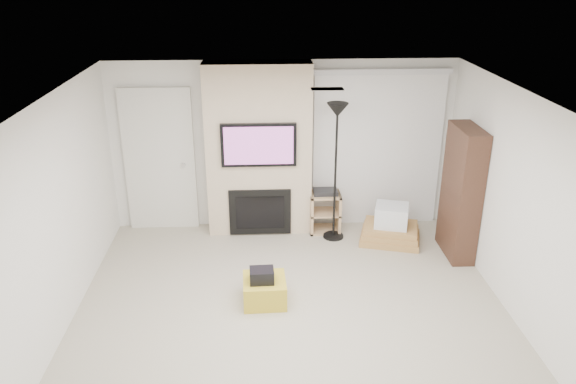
{
  "coord_description": "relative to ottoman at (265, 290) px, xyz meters",
  "views": [
    {
      "loc": [
        -0.32,
        -5.12,
        3.76
      ],
      "look_at": [
        0.0,
        1.2,
        1.15
      ],
      "focal_mm": 35.0,
      "sensor_mm": 36.0,
      "label": 1
    }
  ],
  "objects": [
    {
      "name": "black_bag",
      "position": [
        -0.03,
        -0.04,
        0.23
      ],
      "size": [
        0.29,
        0.23,
        0.16
      ],
      "primitive_type": "cube",
      "rotation": [
        0.0,
        0.0,
        0.03
      ],
      "color": "black",
      "rests_on": "ottoman"
    },
    {
      "name": "wall_right",
      "position": [
        2.81,
        -0.58,
        1.1
      ],
      "size": [
        0.0,
        5.5,
        2.5
      ],
      "primitive_type": "cube",
      "rotation": [
        1.57,
        0.0,
        1.57
      ],
      "color": "white",
      "rests_on": "ground"
    },
    {
      "name": "av_stand",
      "position": [
        0.92,
        1.86,
        0.2
      ],
      "size": [
        0.45,
        0.38,
        0.66
      ],
      "color": "tan",
      "rests_on": "floor"
    },
    {
      "name": "bookshelf",
      "position": [
        2.65,
        1.08,
        0.75
      ],
      "size": [
        0.3,
        0.8,
        1.8
      ],
      "color": "#392218",
      "rests_on": "floor"
    },
    {
      "name": "box_stack",
      "position": [
        1.83,
        1.47,
        0.06
      ],
      "size": [
        0.97,
        0.83,
        0.56
      ],
      "color": "#B8864A",
      "rests_on": "floor"
    },
    {
      "name": "fireplace_wall",
      "position": [
        -0.04,
        1.96,
        1.09
      ],
      "size": [
        1.5,
        0.47,
        2.5
      ],
      "color": "beige",
      "rests_on": "floor"
    },
    {
      "name": "entry_door",
      "position": [
        -1.49,
        2.14,
        0.9
      ],
      "size": [
        1.02,
        0.11,
        2.14
      ],
      "color": "silver",
      "rests_on": "floor"
    },
    {
      "name": "wall_left",
      "position": [
        -2.19,
        -0.58,
        1.1
      ],
      "size": [
        0.0,
        5.5,
        2.5
      ],
      "primitive_type": "cube",
      "rotation": [
        1.57,
        0.0,
        1.57
      ],
      "color": "white",
      "rests_on": "ground"
    },
    {
      "name": "vertical_blinds",
      "position": [
        1.71,
        2.12,
        1.12
      ],
      "size": [
        1.98,
        0.1,
        2.37
      ],
      "color": "silver",
      "rests_on": "floor"
    },
    {
      "name": "ceiling",
      "position": [
        0.31,
        -0.58,
        2.35
      ],
      "size": [
        5.0,
        5.5,
        0.0
      ],
      "primitive_type": "cube",
      "color": "white",
      "rests_on": "wall_back"
    },
    {
      "name": "floor",
      "position": [
        0.31,
        -0.58,
        -0.15
      ],
      "size": [
        5.0,
        5.5,
        0.0
      ],
      "primitive_type": "cube",
      "color": "#B2A893",
      "rests_on": "ground"
    },
    {
      "name": "floor_lamp",
      "position": [
        1.03,
        1.64,
        1.43
      ],
      "size": [
        0.3,
        0.3,
        2.0
      ],
      "color": "black",
      "rests_on": "floor"
    },
    {
      "name": "wall_back",
      "position": [
        0.31,
        2.17,
        1.1
      ],
      "size": [
        5.0,
        0.0,
        2.5
      ],
      "primitive_type": "cube",
      "rotation": [
        1.57,
        0.0,
        0.0
      ],
      "color": "white",
      "rests_on": "ground"
    },
    {
      "name": "ottoman",
      "position": [
        0.0,
        0.0,
        0.0
      ],
      "size": [
        0.52,
        0.52,
        0.3
      ],
      "primitive_type": "cube",
      "rotation": [
        0.0,
        0.0,
        0.03
      ],
      "color": "gold",
      "rests_on": "floor"
    },
    {
      "name": "hvac_vent",
      "position": [
        0.71,
        0.22,
        2.35
      ],
      "size": [
        0.35,
        0.18,
        0.01
      ],
      "primitive_type": "cube",
      "color": "silver",
      "rests_on": "ceiling"
    }
  ]
}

